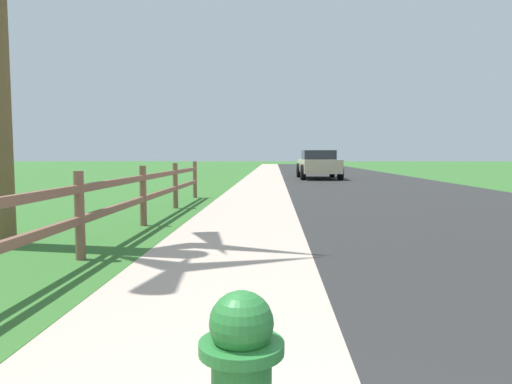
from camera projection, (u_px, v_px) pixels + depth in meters
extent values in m
plane|color=#346B2B|center=(282.00, 177.00, 25.02)|extent=(120.00, 120.00, 0.00)
cube|color=#2A2A2A|center=(342.00, 175.00, 26.88)|extent=(7.00, 66.00, 0.01)
cube|color=#C1AA99|center=(231.00, 175.00, 27.13)|extent=(6.00, 66.00, 0.01)
cube|color=#346B2B|center=(205.00, 175.00, 27.19)|extent=(5.00, 66.00, 0.00)
cylinder|color=#287233|center=(241.00, 347.00, 1.37)|extent=(0.26, 0.26, 0.03)
sphere|color=#287233|center=(241.00, 323.00, 1.36)|extent=(0.19, 0.19, 0.19)
cube|color=#22612B|center=(241.00, 303.00, 1.36)|extent=(0.04, 0.04, 0.04)
cylinder|color=brown|center=(80.00, 216.00, 5.16)|extent=(0.11, 0.11, 1.01)
cylinder|color=brown|center=(143.00, 196.00, 7.66)|extent=(0.11, 0.11, 1.01)
cylinder|color=brown|center=(175.00, 186.00, 10.16)|extent=(0.11, 0.11, 1.01)
cylinder|color=brown|center=(195.00, 180.00, 12.66)|extent=(0.11, 0.11, 1.01)
cube|color=brown|center=(118.00, 208.00, 6.41)|extent=(0.07, 12.56, 0.09)
cube|color=brown|center=(117.00, 182.00, 6.39)|extent=(0.07, 12.56, 0.09)
cube|color=#C6B793|center=(318.00, 166.00, 23.09)|extent=(1.84, 4.44, 0.64)
cube|color=#1E232B|center=(318.00, 155.00, 23.19)|extent=(1.58, 2.03, 0.45)
cylinder|color=black|center=(340.00, 172.00, 21.73)|extent=(0.23, 0.74, 0.74)
cylinder|color=black|center=(303.00, 172.00, 21.77)|extent=(0.23, 0.74, 0.74)
cylinder|color=black|center=(332.00, 170.00, 24.46)|extent=(0.23, 0.74, 0.74)
cylinder|color=black|center=(299.00, 170.00, 24.50)|extent=(0.23, 0.74, 0.74)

